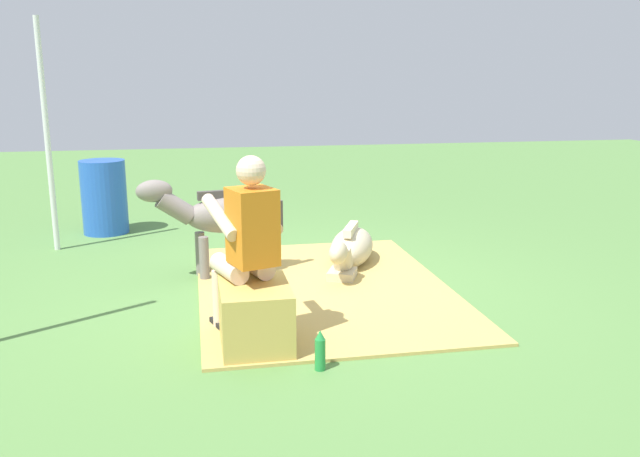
# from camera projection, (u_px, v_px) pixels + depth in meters

# --- Properties ---
(ground_plane) EXTENTS (24.00, 24.00, 0.00)m
(ground_plane) POSITION_uv_depth(u_px,v_px,m) (297.00, 287.00, 5.83)
(ground_plane) COLOR #568442
(hay_patch) EXTENTS (3.01, 2.17, 0.02)m
(hay_patch) POSITION_uv_depth(u_px,v_px,m) (323.00, 288.00, 5.77)
(hay_patch) COLOR tan
(hay_patch) RESTS_ON ground
(hay_bale) EXTENTS (0.64, 0.47, 0.45)m
(hay_bale) POSITION_uv_depth(u_px,v_px,m) (255.00, 316.00, 4.49)
(hay_bale) COLOR tan
(hay_bale) RESTS_ON ground
(person_seated) EXTENTS (0.72, 0.55, 1.33)m
(person_seated) POSITION_uv_depth(u_px,v_px,m) (246.00, 240.00, 4.52)
(person_seated) COLOR beige
(person_seated) RESTS_ON ground
(pony_standing) EXTENTS (0.45, 1.34, 0.94)m
(pony_standing) POSITION_uv_depth(u_px,v_px,m) (221.00, 216.00, 6.03)
(pony_standing) COLOR slate
(pony_standing) RESTS_ON ground
(pony_lying) EXTENTS (1.33, 0.78, 0.42)m
(pony_lying) POSITION_uv_depth(u_px,v_px,m) (350.00, 249.00, 6.39)
(pony_lying) COLOR beige
(pony_lying) RESTS_ON ground
(soda_bottle) EXTENTS (0.07, 0.07, 0.27)m
(soda_bottle) POSITION_uv_depth(u_px,v_px,m) (320.00, 351.00, 4.16)
(soda_bottle) COLOR #268C3F
(soda_bottle) RESTS_ON ground
(water_barrel) EXTENTS (0.53, 0.53, 0.87)m
(water_barrel) POSITION_uv_depth(u_px,v_px,m) (104.00, 197.00, 7.76)
(water_barrel) COLOR blue
(water_barrel) RESTS_ON ground
(tent_pole_right) EXTENTS (0.06, 0.06, 2.43)m
(tent_pole_right) POSITION_uv_depth(u_px,v_px,m) (47.00, 137.00, 6.82)
(tent_pole_right) COLOR silver
(tent_pole_right) RESTS_ON ground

